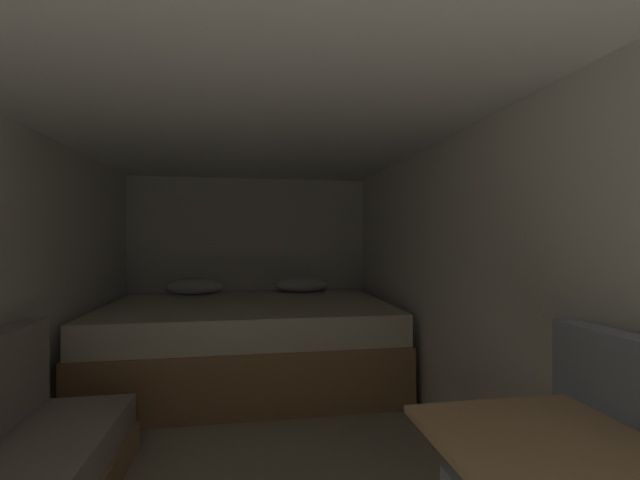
{
  "coord_description": "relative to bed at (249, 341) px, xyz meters",
  "views": [
    {
      "loc": [
        0.02,
        -0.37,
        1.32
      ],
      "look_at": [
        0.51,
        2.59,
        1.31
      ],
      "focal_mm": 23.25,
      "sensor_mm": 36.0,
      "label": 1
    }
  ],
  "objects": [
    {
      "name": "bed",
      "position": [
        0.0,
        0.0,
        0.0
      ],
      "size": [
        2.54,
        1.72,
        0.9
      ],
      "color": "#9E7247",
      "rests_on": "ground"
    },
    {
      "name": "ceiling_slab",
      "position": [
        0.0,
        -1.6,
        1.66
      ],
      "size": [
        2.76,
        4.99,
        0.05
      ],
      "primitive_type": "cube",
      "color": "white",
      "rests_on": "wall_left"
    },
    {
      "name": "ground_plane",
      "position": [
        0.0,
        -1.6,
        -0.37
      ],
      "size": [
        6.99,
        6.99,
        0.0
      ],
      "primitive_type": "plane",
      "color": "#A39984"
    },
    {
      "name": "wall_right",
      "position": [
        1.35,
        -1.6,
        0.63
      ],
      "size": [
        0.05,
        4.99,
        2.01
      ],
      "primitive_type": "cube",
      "color": "silver",
      "rests_on": "ground"
    },
    {
      "name": "wall_back",
      "position": [
        0.0,
        0.92,
        0.63
      ],
      "size": [
        2.76,
        0.05,
        2.01
      ],
      "primitive_type": "cube",
      "color": "silver",
      "rests_on": "ground"
    }
  ]
}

